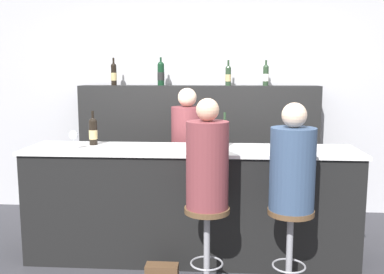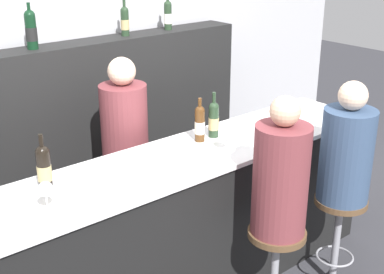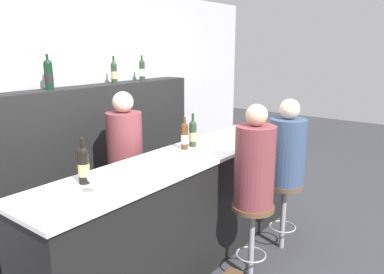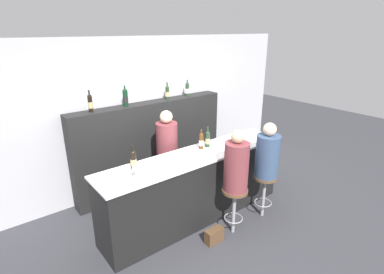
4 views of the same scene
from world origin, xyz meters
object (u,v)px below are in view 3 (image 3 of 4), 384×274
Objects in this scene: wine_bottle_backbar_2 at (114,72)px; bar_stool_left at (252,222)px; wine_glass_0 at (93,178)px; bar_stool_right at (284,198)px; guest_seated_left at (255,163)px; guest_seated_right at (287,148)px; wine_bottle_backbar_3 at (142,70)px; wine_bottle_counter_2 at (193,133)px; wine_glass_1 at (207,141)px; wine_bottle_counter_0 at (83,165)px; wine_bottle_counter_1 at (185,136)px; bartender at (126,178)px; wine_bottle_backbar_1 at (49,74)px.

wine_bottle_backbar_2 reaches higher than bar_stool_left.
wine_glass_0 reaches higher than bar_stool_right.
guest_seated_left is 0.64m from guest_seated_right.
wine_bottle_backbar_3 reaches higher than guest_seated_right.
wine_glass_1 is at bearing -113.41° from wine_bottle_counter_2.
wine_bottle_counter_0 is 1.09× the size of wine_bottle_backbar_2.
wine_bottle_counter_0 is 0.26m from wine_glass_0.
wine_glass_1 is at bearing 141.29° from bar_stool_right.
wine_bottle_counter_1 reaches higher than wine_glass_0.
guest_seated_left is (-0.00, 0.00, 0.52)m from bar_stool_left.
bartender is at bearing 101.52° from guest_seated_left.
wine_glass_0 is 1.23m from wine_glass_1.
wine_bottle_counter_1 is 1.02× the size of wine_bottle_backbar_2.
wine_bottle_counter_0 is 1.07× the size of wine_bottle_counter_1.
bar_stool_left is (1.20, -0.49, -0.63)m from wine_glass_0.
wine_bottle_counter_1 is (1.11, 0.00, -0.00)m from wine_bottle_counter_0.
wine_bottle_counter_2 is at bearing 0.00° from wine_bottle_counter_1.
wine_bottle_counter_1 is 1.15m from bar_stool_right.
bartender is at bearing -145.17° from wine_bottle_backbar_3.
wine_bottle_counter_0 is at bearing -113.62° from wine_bottle_backbar_1.
wine_bottle_backbar_3 reaches higher than wine_glass_0.
wine_bottle_counter_1 is at bearing 0.00° from wine_bottle_counter_0.
bar_stool_left is at bearing -108.22° from wine_bottle_backbar_3.
wine_bottle_backbar_2 is 1.46m from wine_glass_1.
bartender is at bearing 38.47° from wine_glass_0.
guest_seated_right is at bearing 0.00° from guest_seated_left.
guest_seated_left is (1.20, -0.49, -0.11)m from wine_glass_0.
wine_glass_0 is at bearing 165.18° from bar_stool_right.
wine_bottle_backbar_1 is (-0.74, 1.11, 0.54)m from wine_bottle_counter_2.
bartender is (-0.89, 1.24, -0.31)m from guest_seated_right.
wine_bottle_backbar_3 is at bearing 33.19° from wine_bottle_counter_0.
wine_bottle_backbar_2 is 2.18m from bar_stool_left.
bar_stool_left is at bearing -33.46° from wine_bottle_counter_0.
guest_seated_left is at bearing -100.37° from wine_bottle_counter_2.
wine_bottle_backbar_3 is 2.17m from bar_stool_right.
wine_bottle_counter_1 is at bearing -60.93° from wine_bottle_backbar_1.
wine_bottle_counter_1 is 1.99× the size of wine_glass_1.
guest_seated_right is (0.50, -0.73, -0.13)m from wine_bottle_counter_2.
wine_bottle_backbar_3 is at bearing 71.78° from bar_stool_left.
wine_bottle_counter_1 is 0.37× the size of guest_seated_right.
guest_seated_right is at bearing -54.37° from bartender.
bar_stool_right is at bearing -22.69° from wine_bottle_counter_0.
wine_bottle_backbar_2 is at bearing 87.83° from wine_bottle_counter_2.
wine_bottle_counter_0 is 1.99m from bar_stool_right.
wine_bottle_counter_2 reaches higher than wine_glass_1.
bartender is at bearing 116.88° from wine_bottle_counter_1.
bar_stool_left is (-0.03, -0.49, -0.61)m from wine_glass_1.
bar_stool_right is at bearing -49.10° from wine_bottle_counter_1.
bar_stool_right is at bearing 0.00° from bar_stool_left.
wine_bottle_counter_2 is 0.78m from bartender.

